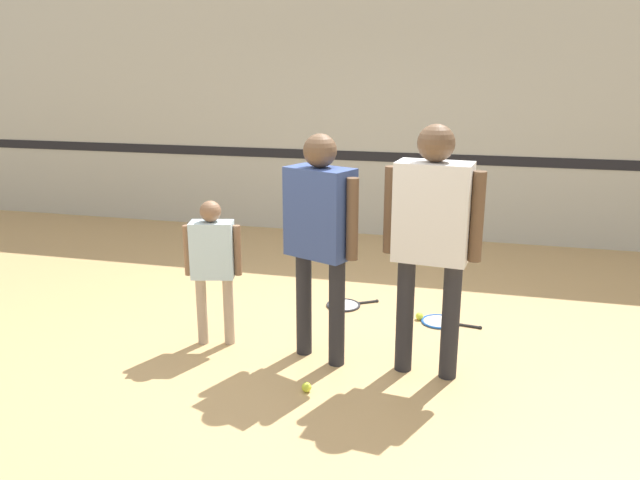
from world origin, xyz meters
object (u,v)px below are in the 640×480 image
at_px(person_student_left, 213,257).
at_px(tennis_ball_by_spare_racket, 419,316).
at_px(person_instructor, 320,224).
at_px(racket_second_spare, 345,305).
at_px(person_student_right, 432,225).
at_px(racket_spare_on_floor, 441,322).
at_px(tennis_ball_near_instructor, 306,387).

xyz_separation_m(person_student_left, tennis_ball_by_spare_racket, (1.52, 0.88, -0.68)).
xyz_separation_m(person_instructor, racket_second_spare, (-0.04, 1.08, -1.03)).
xyz_separation_m(person_instructor, person_student_right, (0.79, -0.04, 0.05)).
bearing_deg(racket_spare_on_floor, racket_second_spare, 176.52).
bearing_deg(tennis_ball_by_spare_racket, person_student_left, -150.11).
bearing_deg(person_student_right, tennis_ball_near_instructor, 38.79).
distance_m(racket_spare_on_floor, racket_second_spare, 0.90).
distance_m(person_instructor, person_student_left, 0.93).
bearing_deg(racket_second_spare, tennis_ball_by_spare_racket, -44.39).
bearing_deg(person_student_left, person_instructor, -17.10).
distance_m(racket_second_spare, tennis_ball_near_instructor, 1.60).
relative_size(racket_second_spare, tennis_ball_by_spare_racket, 7.86).
distance_m(person_instructor, tennis_ball_by_spare_racket, 1.52).
bearing_deg(tennis_ball_by_spare_racket, person_instructor, -125.34).
relative_size(person_student_left, racket_spare_on_floor, 2.16).
xyz_separation_m(racket_spare_on_floor, racket_second_spare, (-0.89, 0.18, 0.00)).
bearing_deg(person_student_left, racket_spare_on_floor, 12.81).
xyz_separation_m(person_student_left, tennis_ball_near_instructor, (0.90, -0.57, -0.68)).
relative_size(person_instructor, tennis_ball_near_instructor, 25.57).
height_order(person_student_left, person_student_right, person_student_right).
xyz_separation_m(person_student_left, racket_second_spare, (0.82, 1.03, -0.71)).
bearing_deg(tennis_ball_near_instructor, racket_second_spare, 92.79).
height_order(person_student_left, tennis_ball_near_instructor, person_student_left).
height_order(racket_second_spare, tennis_ball_near_instructor, tennis_ball_near_instructor).
relative_size(racket_spare_on_floor, racket_second_spare, 1.03).
bearing_deg(person_instructor, tennis_ball_by_spare_racket, 77.69).
distance_m(person_student_left, racket_second_spare, 1.50).
height_order(person_student_right, racket_spare_on_floor, person_student_right).
xyz_separation_m(person_student_right, tennis_ball_by_spare_racket, (-0.13, 0.97, -1.06)).
xyz_separation_m(racket_spare_on_floor, tennis_ball_by_spare_racket, (-0.19, 0.02, 0.02)).
bearing_deg(tennis_ball_by_spare_racket, person_student_right, -82.15).
height_order(tennis_ball_near_instructor, tennis_ball_by_spare_racket, same).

